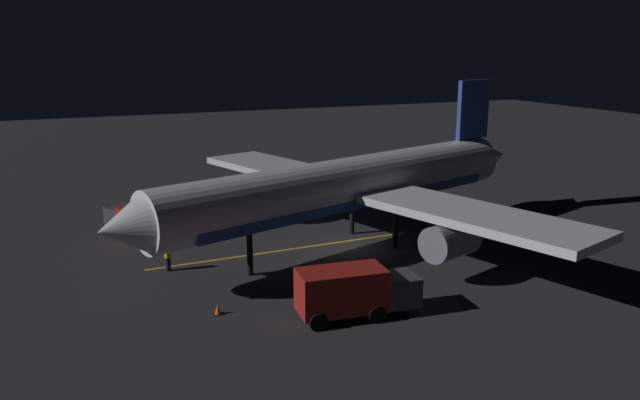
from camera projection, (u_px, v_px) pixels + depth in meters
ground_plane at (347, 249)px, 41.90m from camera, size 180.00×180.00×0.20m
apron_guide_stripe at (286, 250)px, 41.37m from camera, size 0.69×18.39×0.01m
airliner at (354, 186)px, 41.25m from camera, size 32.52×34.19×10.68m
baggage_truck at (139, 222)px, 43.64m from camera, size 6.00×4.21×2.20m
catering_truck at (352, 292)px, 30.85m from camera, size 2.78×6.31×2.57m
ground_crew_worker at (168, 257)px, 37.35m from camera, size 0.40×0.40×1.74m
traffic_cone_near_left at (218, 310)px, 31.41m from camera, size 0.50×0.50×0.55m
traffic_cone_near_right at (316, 282)px, 35.05m from camera, size 0.50×0.50×0.55m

